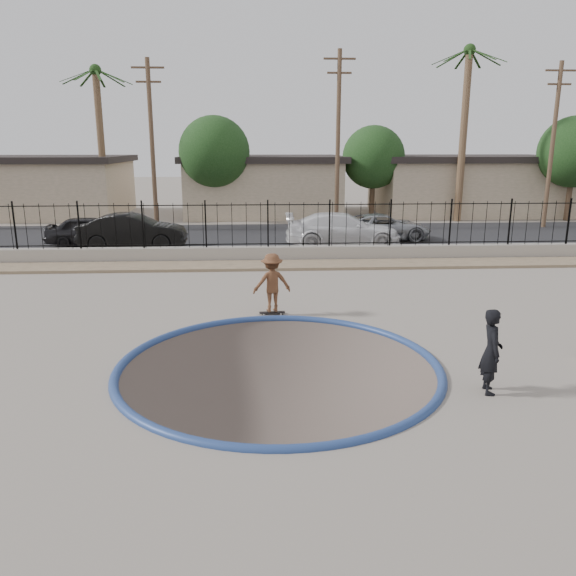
% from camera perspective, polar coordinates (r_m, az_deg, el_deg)
% --- Properties ---
extents(ground, '(120.00, 120.00, 2.20)m').
position_cam_1_polar(ground, '(24.96, -2.07, 1.07)').
color(ground, slate).
rests_on(ground, ground).
extents(bowl_pit, '(6.84, 6.84, 1.80)m').
position_cam_1_polar(bowl_pit, '(12.21, -0.95, -8.01)').
color(bowl_pit, '#4A3F39').
rests_on(bowl_pit, ground).
extents(coping_ring, '(7.04, 7.04, 0.20)m').
position_cam_1_polar(coping_ring, '(12.21, -0.95, -8.01)').
color(coping_ring, navy).
rests_on(coping_ring, ground).
extents(rock_strip, '(42.00, 1.60, 0.11)m').
position_cam_1_polar(rock_strip, '(21.97, -1.96, 2.31)').
color(rock_strip, '#9D8467').
rests_on(rock_strip, ground).
extents(retaining_wall, '(42.00, 0.45, 0.60)m').
position_cam_1_polar(retaining_wall, '(23.00, -2.02, 3.48)').
color(retaining_wall, gray).
rests_on(retaining_wall, ground).
extents(fence, '(40.00, 0.04, 1.80)m').
position_cam_1_polar(fence, '(22.80, -2.05, 6.45)').
color(fence, black).
rests_on(fence, retaining_wall).
extents(street, '(90.00, 8.00, 0.04)m').
position_cam_1_polar(street, '(29.65, -2.28, 5.40)').
color(street, black).
rests_on(street, ground).
extents(house_west, '(11.60, 8.60, 3.90)m').
position_cam_1_polar(house_west, '(41.52, -24.01, 9.49)').
color(house_west, tan).
rests_on(house_west, ground).
extents(house_center, '(10.60, 8.60, 3.90)m').
position_cam_1_polar(house_center, '(38.88, -2.53, 10.44)').
color(house_center, tan).
rests_on(house_center, ground).
extents(house_east, '(12.60, 8.60, 3.90)m').
position_cam_1_polar(house_east, '(41.46, 17.53, 10.05)').
color(house_east, tan).
rests_on(house_east, ground).
extents(palm_mid, '(2.30, 2.30, 9.30)m').
position_cam_1_polar(palm_mid, '(37.58, -18.70, 16.79)').
color(palm_mid, brown).
rests_on(palm_mid, ground).
extents(palm_right, '(2.30, 2.30, 10.30)m').
position_cam_1_polar(palm_right, '(36.56, 17.64, 17.96)').
color(palm_right, brown).
rests_on(palm_right, ground).
extents(utility_pole_left, '(1.70, 0.24, 9.00)m').
position_cam_1_polar(utility_pole_left, '(31.78, -13.65, 14.10)').
color(utility_pole_left, '#473323').
rests_on(utility_pole_left, ground).
extents(utility_pole_mid, '(1.70, 0.24, 9.50)m').
position_cam_1_polar(utility_pole_mid, '(31.59, 5.10, 14.90)').
color(utility_pole_mid, '#473323').
rests_on(utility_pole_mid, ground).
extents(utility_pole_right, '(1.70, 0.24, 9.00)m').
position_cam_1_polar(utility_pole_right, '(35.32, 25.29, 13.16)').
color(utility_pole_right, '#473323').
rests_on(utility_pole_right, ground).
extents(street_tree_left, '(4.32, 4.32, 6.36)m').
position_cam_1_polar(street_tree_left, '(35.38, -7.50, 13.54)').
color(street_tree_left, '#473323').
rests_on(street_tree_left, ground).
extents(street_tree_mid, '(3.96, 3.96, 5.83)m').
position_cam_1_polar(street_tree_mid, '(37.04, 8.67, 12.99)').
color(street_tree_mid, '#473323').
rests_on(street_tree_mid, ground).
extents(street_tree_right, '(4.32, 4.32, 6.36)m').
position_cam_1_polar(street_tree_right, '(39.40, 27.08, 12.20)').
color(street_tree_right, '#473323').
rests_on(street_tree_right, ground).
extents(skater, '(1.16, 0.80, 1.64)m').
position_cam_1_polar(skater, '(15.63, -1.64, 0.20)').
color(skater, brown).
rests_on(skater, ground).
extents(skateboard, '(0.73, 0.22, 0.06)m').
position_cam_1_polar(skateboard, '(15.84, -1.62, -2.50)').
color(skateboard, black).
rests_on(skateboard, ground).
extents(videographer, '(0.49, 0.66, 1.67)m').
position_cam_1_polar(videographer, '(11.41, 19.96, -6.06)').
color(videographer, black).
rests_on(videographer, ground).
extents(car_a, '(4.13, 1.82, 1.38)m').
position_cam_1_polar(car_a, '(27.93, -19.38, 5.51)').
color(car_a, black).
rests_on(car_a, street).
extents(car_b, '(4.80, 1.78, 1.57)m').
position_cam_1_polar(car_b, '(26.58, -15.48, 5.59)').
color(car_b, black).
rests_on(car_b, street).
extents(car_c, '(5.37, 2.32, 1.54)m').
position_cam_1_polar(car_c, '(26.27, 5.59, 5.91)').
color(car_c, white).
rests_on(car_c, street).
extents(car_d, '(4.78, 2.43, 1.29)m').
position_cam_1_polar(car_d, '(28.26, 9.65, 6.13)').
color(car_d, gray).
rests_on(car_d, street).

